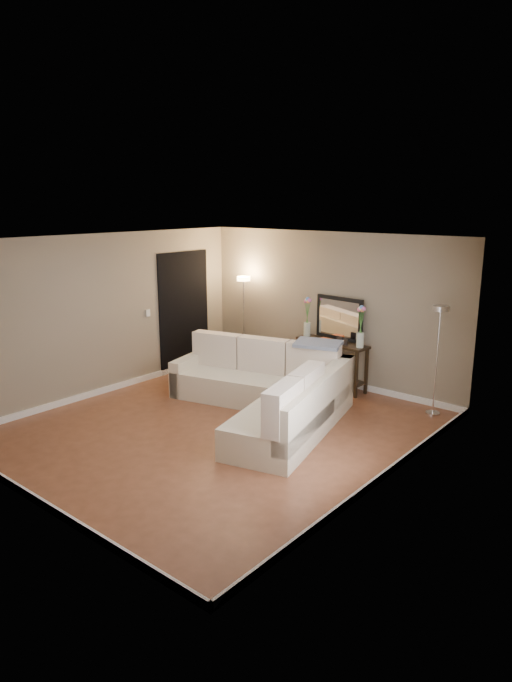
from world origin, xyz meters
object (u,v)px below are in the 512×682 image
Objects in this scene: console_table at (328,361)px; floor_lamp_lit at (244,304)px; sectional_sofa at (270,391)px; floor_lamp_unlit at (439,339)px.

floor_lamp_lit reaches higher than console_table.
sectional_sofa is 2.49× the size of console_table.
sectional_sofa is 1.92× the size of floor_lamp_lit.
sectional_sofa is 2.03× the size of floor_lamp_unlit.
floor_lamp_unlit is (1.88, 1.54, 0.80)m from sectional_sofa.
floor_lamp_unlit is at bearing -1.16° from floor_lamp_lit.
sectional_sofa is 1.64m from console_table.
floor_lamp_lit is at bearing -179.36° from console_table.
floor_lamp_lit reaches higher than sectional_sofa.
floor_lamp_lit is at bearing 178.84° from floor_lamp_unlit.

